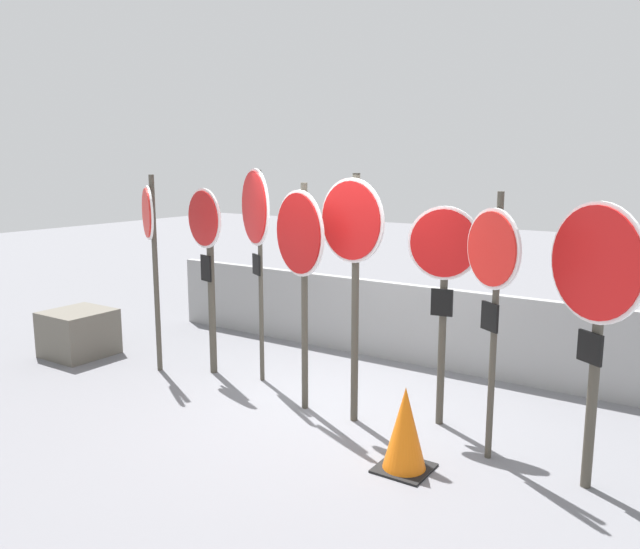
{
  "coord_description": "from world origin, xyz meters",
  "views": [
    {
      "loc": [
        3.44,
        -5.31,
        2.59
      ],
      "look_at": [
        -0.11,
        0.0,
        1.47
      ],
      "focal_mm": 35.0,
      "sensor_mm": 36.0,
      "label": 1
    }
  ],
  "objects_px": {
    "stop_sign_3": "(300,250)",
    "stop_sign_6": "(493,273)",
    "stop_sign_2": "(256,221)",
    "storage_crate": "(79,333)",
    "stop_sign_5": "(443,272)",
    "stop_sign_7": "(595,292)",
    "stop_sign_1": "(207,249)",
    "stop_sign_4": "(352,247)",
    "stop_sign_0": "(150,235)",
    "traffic_cone_0": "(405,429)"
  },
  "relations": [
    {
      "from": "stop_sign_3",
      "to": "stop_sign_6",
      "type": "height_order",
      "value": "stop_sign_3"
    },
    {
      "from": "stop_sign_2",
      "to": "storage_crate",
      "type": "xyz_separation_m",
      "value": [
        -2.72,
        -0.56,
        -1.63
      ]
    },
    {
      "from": "stop_sign_3",
      "to": "stop_sign_5",
      "type": "height_order",
      "value": "stop_sign_3"
    },
    {
      "from": "stop_sign_6",
      "to": "stop_sign_7",
      "type": "height_order",
      "value": "stop_sign_6"
    },
    {
      "from": "stop_sign_3",
      "to": "storage_crate",
      "type": "height_order",
      "value": "stop_sign_3"
    },
    {
      "from": "stop_sign_1",
      "to": "stop_sign_5",
      "type": "xyz_separation_m",
      "value": [
        3.03,
        0.1,
        -0.01
      ]
    },
    {
      "from": "stop_sign_2",
      "to": "stop_sign_7",
      "type": "height_order",
      "value": "stop_sign_2"
    },
    {
      "from": "stop_sign_4",
      "to": "stop_sign_6",
      "type": "bearing_deg",
      "value": 11.21
    },
    {
      "from": "stop_sign_2",
      "to": "stop_sign_6",
      "type": "distance_m",
      "value": 3.02
    },
    {
      "from": "stop_sign_1",
      "to": "stop_sign_0",
      "type": "bearing_deg",
      "value": -138.98
    },
    {
      "from": "traffic_cone_0",
      "to": "stop_sign_0",
      "type": "bearing_deg",
      "value": 170.7
    },
    {
      "from": "stop_sign_2",
      "to": "stop_sign_0",
      "type": "bearing_deg",
      "value": -130.76
    },
    {
      "from": "stop_sign_2",
      "to": "stop_sign_7",
      "type": "relative_size",
      "value": 1.1
    },
    {
      "from": "stop_sign_3",
      "to": "stop_sign_4",
      "type": "xyz_separation_m",
      "value": [
        0.62,
        0.01,
        0.08
      ]
    },
    {
      "from": "stop_sign_3",
      "to": "stop_sign_5",
      "type": "distance_m",
      "value": 1.47
    },
    {
      "from": "stop_sign_1",
      "to": "stop_sign_2",
      "type": "distance_m",
      "value": 0.78
    },
    {
      "from": "stop_sign_4",
      "to": "stop_sign_6",
      "type": "height_order",
      "value": "stop_sign_4"
    },
    {
      "from": "stop_sign_6",
      "to": "stop_sign_3",
      "type": "bearing_deg",
      "value": -146.81
    },
    {
      "from": "stop_sign_1",
      "to": "storage_crate",
      "type": "height_order",
      "value": "stop_sign_1"
    },
    {
      "from": "stop_sign_0",
      "to": "traffic_cone_0",
      "type": "distance_m",
      "value": 4.09
    },
    {
      "from": "stop_sign_1",
      "to": "stop_sign_2",
      "type": "xyz_separation_m",
      "value": [
        0.68,
        0.11,
        0.37
      ]
    },
    {
      "from": "stop_sign_0",
      "to": "stop_sign_6",
      "type": "distance_m",
      "value": 4.3
    },
    {
      "from": "stop_sign_0",
      "to": "stop_sign_4",
      "type": "relative_size",
      "value": 0.98
    },
    {
      "from": "stop_sign_6",
      "to": "traffic_cone_0",
      "type": "xyz_separation_m",
      "value": [
        -0.5,
        -0.59,
        -1.32
      ]
    },
    {
      "from": "stop_sign_7",
      "to": "storage_crate",
      "type": "height_order",
      "value": "stop_sign_7"
    },
    {
      "from": "stop_sign_2",
      "to": "traffic_cone_0",
      "type": "bearing_deg",
      "value": 8.54
    },
    {
      "from": "stop_sign_5",
      "to": "storage_crate",
      "type": "bearing_deg",
      "value": 177.54
    },
    {
      "from": "stop_sign_5",
      "to": "storage_crate",
      "type": "distance_m",
      "value": 5.24
    },
    {
      "from": "stop_sign_6",
      "to": "stop_sign_7",
      "type": "xyz_separation_m",
      "value": [
        0.83,
        -0.07,
        -0.05
      ]
    },
    {
      "from": "stop_sign_2",
      "to": "stop_sign_6",
      "type": "height_order",
      "value": "stop_sign_2"
    },
    {
      "from": "traffic_cone_0",
      "to": "storage_crate",
      "type": "distance_m",
      "value": 5.21
    },
    {
      "from": "stop_sign_2",
      "to": "stop_sign_6",
      "type": "bearing_deg",
      "value": 22.67
    },
    {
      "from": "stop_sign_0",
      "to": "stop_sign_3",
      "type": "xyz_separation_m",
      "value": [
        2.27,
        -0.01,
        -0.01
      ]
    },
    {
      "from": "stop_sign_5",
      "to": "storage_crate",
      "type": "height_order",
      "value": "stop_sign_5"
    },
    {
      "from": "stop_sign_0",
      "to": "traffic_cone_0",
      "type": "relative_size",
      "value": 3.33
    },
    {
      "from": "stop_sign_3",
      "to": "stop_sign_6",
      "type": "distance_m",
      "value": 2.03
    },
    {
      "from": "stop_sign_0",
      "to": "traffic_cone_0",
      "type": "height_order",
      "value": "stop_sign_0"
    },
    {
      "from": "stop_sign_2",
      "to": "stop_sign_7",
      "type": "xyz_separation_m",
      "value": [
        3.81,
        -0.53,
        -0.32
      ]
    },
    {
      "from": "stop_sign_2",
      "to": "stop_sign_4",
      "type": "distance_m",
      "value": 1.63
    },
    {
      "from": "stop_sign_4",
      "to": "stop_sign_5",
      "type": "bearing_deg",
      "value": 40.76
    },
    {
      "from": "stop_sign_4",
      "to": "traffic_cone_0",
      "type": "bearing_deg",
      "value": -21.7
    },
    {
      "from": "stop_sign_5",
      "to": "storage_crate",
      "type": "xyz_separation_m",
      "value": [
        -5.06,
        -0.55,
        -1.26
      ]
    },
    {
      "from": "stop_sign_7",
      "to": "traffic_cone_0",
      "type": "bearing_deg",
      "value": -124.54
    },
    {
      "from": "stop_sign_4",
      "to": "stop_sign_5",
      "type": "distance_m",
      "value": 0.91
    },
    {
      "from": "stop_sign_0",
      "to": "traffic_cone_0",
      "type": "xyz_separation_m",
      "value": [
        3.8,
        -0.62,
        -1.37
      ]
    },
    {
      "from": "stop_sign_3",
      "to": "storage_crate",
      "type": "distance_m",
      "value": 3.93
    },
    {
      "from": "stop_sign_0",
      "to": "storage_crate",
      "type": "bearing_deg",
      "value": -141.92
    },
    {
      "from": "stop_sign_2",
      "to": "stop_sign_7",
      "type": "bearing_deg",
      "value": 23.58
    },
    {
      "from": "stop_sign_3",
      "to": "stop_sign_6",
      "type": "bearing_deg",
      "value": 21.78
    },
    {
      "from": "stop_sign_0",
      "to": "stop_sign_1",
      "type": "xyz_separation_m",
      "value": [
        0.65,
        0.31,
        -0.16
      ]
    }
  ]
}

